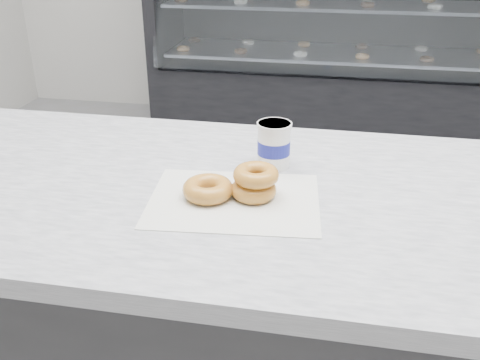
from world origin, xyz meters
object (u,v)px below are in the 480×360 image
Objects in this scene: donut_stack at (255,182)px; coffee_cup at (274,144)px; display_case at (331,66)px; donut_single at (208,189)px; counter at (290,355)px.

donut_stack is 1.12× the size of coffee_cup.
coffee_cup reaches higher than donut_stack.
display_case is 2.82m from donut_single.
display_case is 20.42× the size of donut_stack.
display_case is 22.85× the size of coffee_cup.
donut_single is 0.88× the size of donut_stack.
donut_stack is at bearing -156.89° from counter.
counter is 2.72m from display_case.
counter is 0.52m from coffee_cup.
donut_stack is (0.09, 0.02, 0.01)m from donut_single.
display_case is (0.00, 2.72, 0.04)m from counter.
counter is at bearing 17.37° from donut_single.
coffee_cup reaches higher than counter.
coffee_cup is (0.11, 0.18, 0.03)m from donut_single.
coffee_cup is at bearing 58.13° from donut_single.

